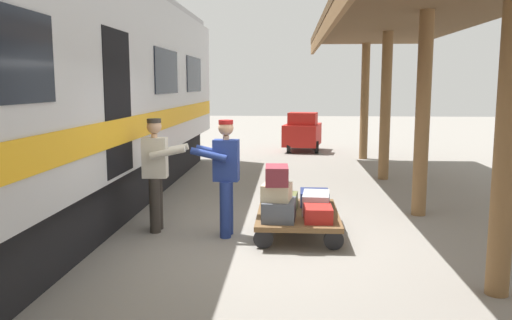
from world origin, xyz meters
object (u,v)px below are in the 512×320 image
object	(u,v)px
suitcase_navy_fabric	(314,198)
suitcase_burgundy_valise	(277,175)
porter_by_door	(157,171)
suitcase_olive_duffel	(280,203)
suitcase_slate_roller	(279,210)
suitcase_cream_canvas	(277,192)
luggage_cart	(298,215)
porter_in_overalls	(225,174)
suitcase_maroon_trunk	(280,195)
suitcase_red_plastic	(318,213)
train_car	(13,95)
baggage_tug	(302,132)
suitcase_gray_aluminum	(316,202)

from	to	relation	value
suitcase_navy_fabric	suitcase_burgundy_valise	bearing A→B (deg)	60.83
porter_by_door	suitcase_olive_duffel	bearing A→B (deg)	178.50
suitcase_slate_roller	suitcase_burgundy_valise	distance (m)	0.49
suitcase_slate_roller	suitcase_cream_canvas	distance (m)	0.26
suitcase_burgundy_valise	luggage_cart	bearing A→B (deg)	-120.05
porter_in_overalls	suitcase_navy_fabric	bearing A→B (deg)	-154.01
luggage_cart	suitcase_cream_canvas	world-z (taller)	suitcase_cream_canvas
suitcase_maroon_trunk	porter_in_overalls	xyz separation A→B (m)	(0.79, 0.65, 0.44)
suitcase_red_plastic	suitcase_olive_duffel	world-z (taller)	suitcase_olive_duffel
suitcase_cream_canvas	porter_in_overalls	xyz separation A→B (m)	(0.76, -0.33, 0.19)
train_car	luggage_cart	bearing A→B (deg)	-174.07
suitcase_navy_fabric	baggage_tug	xyz separation A→B (m)	(-0.02, -9.31, 0.18)
suitcase_maroon_trunk	porter_in_overalls	bearing A→B (deg)	39.13
suitcase_red_plastic	suitcase_cream_canvas	size ratio (longest dim) A/B	1.26
train_car	porter_by_door	bearing A→B (deg)	-166.20
suitcase_navy_fabric	porter_in_overalls	xyz separation A→B (m)	(1.33, 0.65, 0.48)
suitcase_burgundy_valise	suitcase_navy_fabric	bearing A→B (deg)	-119.17
suitcase_red_plastic	baggage_tug	distance (m)	10.31
train_car	luggage_cart	xyz separation A→B (m)	(-4.00, -0.42, -1.77)
luggage_cart	suitcase_slate_roller	world-z (taller)	suitcase_slate_roller
suitcase_gray_aluminum	suitcase_olive_duffel	world-z (taller)	suitcase_gray_aluminum
porter_in_overalls	baggage_tug	size ratio (longest dim) A/B	0.92
train_car	suitcase_gray_aluminum	distance (m)	4.57
suitcase_olive_duffel	porter_in_overalls	world-z (taller)	porter_in_overalls
suitcase_red_plastic	suitcase_gray_aluminum	world-z (taller)	suitcase_gray_aluminum
suitcase_maroon_trunk	suitcase_red_plastic	bearing A→B (deg)	118.23
luggage_cart	suitcase_gray_aluminum	xyz separation A→B (m)	(-0.27, 0.00, 0.19)
suitcase_gray_aluminum	suitcase_navy_fabric	xyz separation A→B (m)	(0.00, -0.50, -0.03)
train_car	suitcase_maroon_trunk	bearing A→B (deg)	-166.30
suitcase_gray_aluminum	train_car	bearing A→B (deg)	5.56
suitcase_red_plastic	suitcase_navy_fabric	xyz separation A→B (m)	(0.00, -0.99, 0.00)
train_car	suitcase_burgundy_valise	world-z (taller)	train_car
porter_in_overalls	baggage_tug	xyz separation A→B (m)	(-1.35, -9.96, -0.30)
suitcase_cream_canvas	suitcase_burgundy_valise	xyz separation A→B (m)	(-0.00, 0.04, 0.24)
suitcase_maroon_trunk	suitcase_olive_duffel	distance (m)	0.50
suitcase_slate_roller	porter_in_overalls	size ratio (longest dim) A/B	0.34
train_car	suitcase_red_plastic	distance (m)	4.57
suitcase_red_plastic	baggage_tug	bearing A→B (deg)	-90.14
suitcase_maroon_trunk	baggage_tug	bearing A→B (deg)	-93.42
suitcase_red_plastic	suitcase_olive_duffel	distance (m)	0.73
suitcase_cream_canvas	baggage_tug	distance (m)	10.31
suitcase_cream_canvas	train_car	bearing A→B (deg)	-1.06
suitcase_maroon_trunk	porter_in_overalls	world-z (taller)	porter_in_overalls
suitcase_olive_duffel	baggage_tug	xyz separation A→B (m)	(-0.56, -9.81, 0.16)
baggage_tug	suitcase_cream_canvas	bearing A→B (deg)	86.71
suitcase_red_plastic	suitcase_burgundy_valise	distance (m)	0.78
suitcase_olive_duffel	suitcase_slate_roller	bearing A→B (deg)	90.00
suitcase_slate_roller	suitcase_cream_canvas	xyz separation A→B (m)	(0.04, -0.01, 0.25)
train_car	suitcase_gray_aluminum	xyz separation A→B (m)	(-4.27, -0.42, -1.58)
suitcase_red_plastic	porter_by_door	xyz separation A→B (m)	(2.38, -0.54, 0.48)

